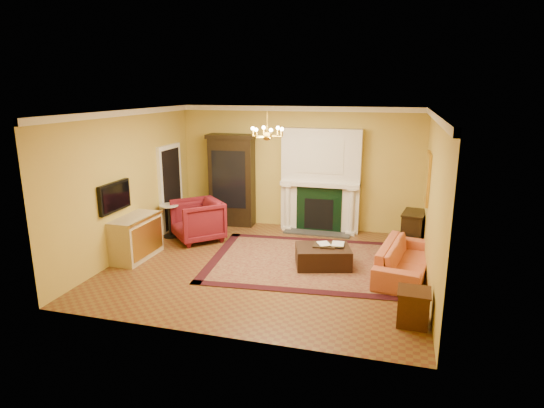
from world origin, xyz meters
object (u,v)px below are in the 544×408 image
at_px(end_table, 413,308).
at_px(coral_sofa, 405,254).
at_px(pedestal_table, 170,218).
at_px(console_table, 413,232).
at_px(leather_ottoman, 323,256).
at_px(wingback_armchair, 198,218).
at_px(china_cabinet, 232,182).
at_px(commode, 136,237).

bearing_deg(end_table, coral_sofa, 93.44).
bearing_deg(pedestal_table, console_table, 6.55).
bearing_deg(pedestal_table, leather_ottoman, -12.77).
relative_size(wingback_armchair, end_table, 2.03).
xyz_separation_m(pedestal_table, coral_sofa, (5.31, -0.85, -0.05)).
xyz_separation_m(china_cabinet, commode, (-1.09, -2.81, -0.66)).
distance_m(coral_sofa, leather_ottoman, 1.55).
bearing_deg(leather_ottoman, china_cabinet, 124.11).
bearing_deg(pedestal_table, china_cabinet, 53.09).
xyz_separation_m(china_cabinet, leather_ottoman, (2.71, -2.26, -0.89)).
distance_m(pedestal_table, end_table, 6.07).
bearing_deg(end_table, china_cabinet, 136.53).
relative_size(china_cabinet, wingback_armchair, 2.13).
distance_m(china_cabinet, pedestal_table, 1.87).
bearing_deg(pedestal_table, end_table, -26.74).
height_order(wingback_armchair, end_table, wingback_armchair).
bearing_deg(leather_ottoman, wingback_armchair, 148.64).
xyz_separation_m(pedestal_table, console_table, (5.48, 0.63, -0.05)).
xyz_separation_m(wingback_armchair, pedestal_table, (-0.73, 0.02, -0.06)).
bearing_deg(china_cabinet, console_table, -13.51).
distance_m(pedestal_table, coral_sofa, 5.38).
xyz_separation_m(china_cabinet, end_table, (4.36, -4.14, -0.85)).
distance_m(console_table, leather_ottoman, 2.27).
xyz_separation_m(coral_sofa, end_table, (0.11, -1.88, -0.15)).
height_order(coral_sofa, end_table, coral_sofa).
height_order(china_cabinet, leather_ottoman, china_cabinet).
bearing_deg(console_table, leather_ottoman, -129.79).
relative_size(pedestal_table, console_table, 0.97).
xyz_separation_m(wingback_armchair, end_table, (4.69, -2.71, -0.26)).
height_order(pedestal_table, end_table, pedestal_table).
relative_size(end_table, leather_ottoman, 0.49).
height_order(pedestal_table, coral_sofa, coral_sofa).
height_order(pedestal_table, commode, commode).
bearing_deg(china_cabinet, commode, -114.65).
bearing_deg(end_table, leather_ottoman, 131.37).
bearing_deg(leather_ottoman, coral_sofa, -16.09).
xyz_separation_m(china_cabinet, console_table, (4.42, -0.78, -0.70)).
bearing_deg(pedestal_table, commode, -91.22).
bearing_deg(leather_ottoman, console_table, 24.81).
relative_size(pedestal_table, end_table, 1.54).
height_order(china_cabinet, console_table, china_cabinet).
distance_m(china_cabinet, coral_sofa, 4.86).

